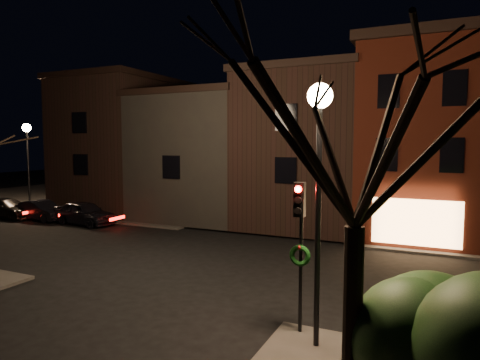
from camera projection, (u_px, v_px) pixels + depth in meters
The scene contains 14 objects.
ground at pixel (212, 261), 18.75m from camera, with size 120.00×120.00×0.00m, color black.
sidewalk_far_left at pixel (136, 191), 45.17m from camera, with size 30.00×30.00×0.12m, color #2D2B28.
corner_building at pixel (422, 139), 23.51m from camera, with size 6.50×8.50×10.50m.
row_building_a at pixel (311, 148), 27.20m from camera, with size 7.30×10.30×9.40m.
row_building_b at pixel (211, 155), 30.27m from camera, with size 7.80×10.30×8.40m.
row_building_c at pixel (129, 144), 33.22m from camera, with size 7.30×10.30×9.90m.
street_lamp_near at pixel (319, 143), 10.28m from camera, with size 0.60×0.60×6.48m.
street_lamp_far at pixel (27, 143), 31.83m from camera, with size 0.60×0.60×6.48m.
traffic_signal at pixel (300, 234), 11.18m from camera, with size 0.58×0.38×4.05m.
bare_tree_right at pixel (358, 87), 7.39m from camera, with size 6.40×6.40×8.50m.
evergreen_bush at pixel (474, 355), 7.42m from camera, with size 3.66×3.66×2.79m, color black.
parked_car_a at pixel (85, 213), 27.09m from camera, with size 1.77×4.41×1.50m, color black.
parked_car_b at pixel (41, 211), 28.57m from camera, with size 1.41×4.03×1.33m, color black.
parked_car_c at pixel (7, 208), 29.43m from camera, with size 1.90×4.69×1.36m, color black.
Camera 1 is at (8.78, -16.17, 5.18)m, focal length 32.00 mm.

